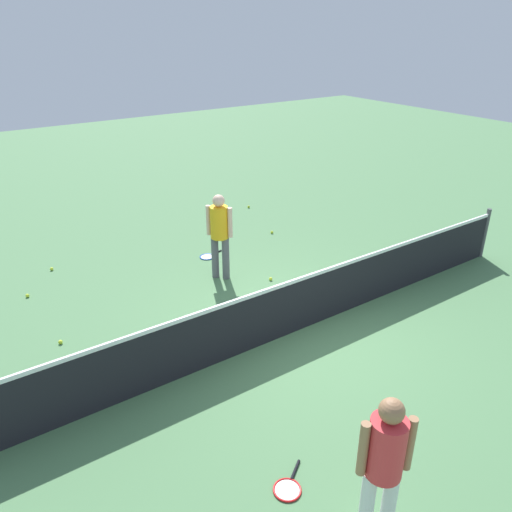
{
  "coord_description": "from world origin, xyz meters",
  "views": [
    {
      "loc": [
        4.5,
        5.32,
        4.61
      ],
      "look_at": [
        0.04,
        -1.15,
        0.9
      ],
      "focal_mm": 35.36,
      "sensor_mm": 36.0,
      "label": 1
    }
  ],
  "objects": [
    {
      "name": "tennis_racket_far_player",
      "position": [
        2.02,
        2.34,
        0.01
      ],
      "size": [
        0.58,
        0.47,
        0.03
      ],
      "color": "red",
      "rests_on": "ground_plane"
    },
    {
      "name": "tennis_ball_stray_left",
      "position": [
        3.4,
        -3.64,
        0.03
      ],
      "size": [
        0.07,
        0.07,
        0.07
      ],
      "primitive_type": "sphere",
      "color": "#C6E033",
      "rests_on": "ground_plane"
    },
    {
      "name": "player_near_side",
      "position": [
        0.08,
        -2.31,
        1.01
      ],
      "size": [
        0.48,
        0.48,
        1.7
      ],
      "color": "#595960",
      "rests_on": "ground_plane"
    },
    {
      "name": "tennis_ball_baseline",
      "position": [
        2.75,
        -4.5,
        0.03
      ],
      "size": [
        0.07,
        0.07,
        0.07
      ],
      "primitive_type": "sphere",
      "color": "#C6E033",
      "rests_on": "ground_plane"
    },
    {
      "name": "tennis_racket_near_player",
      "position": [
        -0.17,
        -3.27,
        0.01
      ],
      "size": [
        0.61,
        0.38,
        0.03
      ],
      "color": "blue",
      "rests_on": "ground_plane"
    },
    {
      "name": "tennis_ball_by_net",
      "position": [
        3.31,
        -1.8,
        0.03
      ],
      "size": [
        0.07,
        0.07,
        0.07
      ],
      "primitive_type": "sphere",
      "color": "#C6E033",
      "rests_on": "ground_plane"
    },
    {
      "name": "tennis_ball_midcourt",
      "position": [
        -2.06,
        -3.54,
        0.03
      ],
      "size": [
        0.07,
        0.07,
        0.07
      ],
      "primitive_type": "sphere",
      "color": "#C6E033",
      "rests_on": "ground_plane"
    },
    {
      "name": "tennis_ball_stray_right",
      "position": [
        -2.59,
        -5.33,
        0.03
      ],
      "size": [
        0.07,
        0.07,
        0.07
      ],
      "primitive_type": "sphere",
      "color": "#C6E033",
      "rests_on": "ground_plane"
    },
    {
      "name": "player_far_side",
      "position": [
        1.66,
        3.25,
        1.01
      ],
      "size": [
        0.51,
        0.46,
        1.7
      ],
      "color": "white",
      "rests_on": "ground_plane"
    },
    {
      "name": "court_net",
      "position": [
        0.0,
        0.0,
        0.5
      ],
      "size": [
        10.09,
        0.09,
        1.07
      ],
      "color": "#4C4C51",
      "rests_on": "ground_plane"
    },
    {
      "name": "tennis_ball_near_player",
      "position": [
        -0.64,
        -1.64,
        0.03
      ],
      "size": [
        0.07,
        0.07,
        0.07
      ],
      "primitive_type": "sphere",
      "color": "#C6E033",
      "rests_on": "ground_plane"
    },
    {
      "name": "ground_plane",
      "position": [
        0.0,
        0.0,
        0.0
      ],
      "size": [
        40.0,
        40.0,
        0.0
      ],
      "primitive_type": "plane",
      "color": "#4C7A4C"
    }
  ]
}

